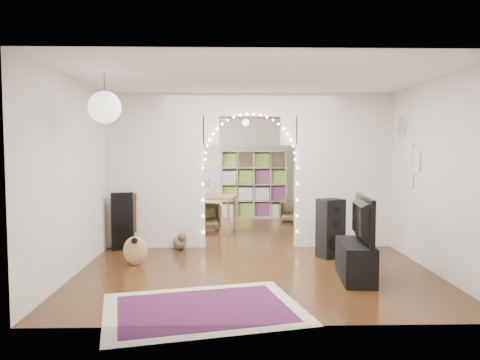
{
  "coord_description": "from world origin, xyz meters",
  "views": [
    {
      "loc": [
        -0.38,
        -8.23,
        1.76
      ],
      "look_at": [
        -0.17,
        0.3,
        1.16
      ],
      "focal_mm": 35.0,
      "sensor_mm": 36.0,
      "label": 1
    }
  ],
  "objects_px": {
    "bookcase": "(254,184)",
    "media_console": "(355,261)",
    "dining_table": "(207,199)",
    "dining_chair_right": "(290,212)",
    "dining_chair_left": "(206,217)",
    "floor_speaker": "(331,228)",
    "acoustic_guitar": "(135,239)"
  },
  "relations": [
    {
      "from": "dining_chair_right",
      "to": "bookcase",
      "type": "bearing_deg",
      "value": 153.49
    },
    {
      "from": "media_console",
      "to": "dining_chair_right",
      "type": "height_order",
      "value": "media_console"
    },
    {
      "from": "dining_table",
      "to": "media_console",
      "type": "bearing_deg",
      "value": -47.89
    },
    {
      "from": "dining_table",
      "to": "dining_chair_right",
      "type": "height_order",
      "value": "dining_table"
    },
    {
      "from": "floor_speaker",
      "to": "dining_table",
      "type": "distance_m",
      "value": 3.14
    },
    {
      "from": "dining_table",
      "to": "dining_chair_left",
      "type": "xyz_separation_m",
      "value": [
        -0.03,
        0.1,
        -0.4
      ]
    },
    {
      "from": "dining_chair_right",
      "to": "floor_speaker",
      "type": "bearing_deg",
      "value": -75.43
    },
    {
      "from": "acoustic_guitar",
      "to": "dining_table",
      "type": "relative_size",
      "value": 0.69
    },
    {
      "from": "acoustic_guitar",
      "to": "floor_speaker",
      "type": "distance_m",
      "value": 3.05
    },
    {
      "from": "bookcase",
      "to": "dining_chair_right",
      "type": "bearing_deg",
      "value": -38.47
    },
    {
      "from": "acoustic_guitar",
      "to": "media_console",
      "type": "distance_m",
      "value": 3.19
    },
    {
      "from": "bookcase",
      "to": "dining_chair_right",
      "type": "relative_size",
      "value": 3.36
    },
    {
      "from": "bookcase",
      "to": "dining_chair_left",
      "type": "relative_size",
      "value": 2.72
    },
    {
      "from": "media_console",
      "to": "dining_chair_left",
      "type": "bearing_deg",
      "value": 125.68
    },
    {
      "from": "media_console",
      "to": "dining_chair_right",
      "type": "xyz_separation_m",
      "value": [
        -0.22,
        4.91,
        -0.02
      ]
    },
    {
      "from": "dining_chair_left",
      "to": "dining_chair_right",
      "type": "relative_size",
      "value": 1.24
    },
    {
      "from": "media_console",
      "to": "dining_chair_right",
      "type": "relative_size",
      "value": 1.99
    },
    {
      "from": "acoustic_guitar",
      "to": "dining_chair_left",
      "type": "distance_m",
      "value": 3.04
    },
    {
      "from": "bookcase",
      "to": "dining_table",
      "type": "relative_size",
      "value": 1.26
    },
    {
      "from": "bookcase",
      "to": "media_console",
      "type": "bearing_deg",
      "value": -79.12
    },
    {
      "from": "acoustic_guitar",
      "to": "dining_chair_right",
      "type": "height_order",
      "value": "acoustic_guitar"
    },
    {
      "from": "floor_speaker",
      "to": "dining_chair_left",
      "type": "relative_size",
      "value": 1.51
    },
    {
      "from": "dining_chair_left",
      "to": "dining_chair_right",
      "type": "height_order",
      "value": "dining_chair_left"
    },
    {
      "from": "floor_speaker",
      "to": "dining_chair_right",
      "type": "bearing_deg",
      "value": 67.86
    },
    {
      "from": "dining_chair_right",
      "to": "acoustic_guitar",
      "type": "bearing_deg",
      "value": -112.79
    },
    {
      "from": "floor_speaker",
      "to": "dining_chair_right",
      "type": "xyz_separation_m",
      "value": [
        -0.16,
        3.66,
        -0.24
      ]
    },
    {
      "from": "floor_speaker",
      "to": "media_console",
      "type": "height_order",
      "value": "floor_speaker"
    },
    {
      "from": "bookcase",
      "to": "dining_chair_right",
      "type": "distance_m",
      "value": 1.24
    },
    {
      "from": "media_console",
      "to": "dining_chair_left",
      "type": "distance_m",
      "value": 4.3
    },
    {
      "from": "dining_chair_left",
      "to": "dining_table",
      "type": "bearing_deg",
      "value": -80.6
    },
    {
      "from": "dining_table",
      "to": "dining_chair_left",
      "type": "relative_size",
      "value": 2.15
    },
    {
      "from": "media_console",
      "to": "dining_table",
      "type": "height_order",
      "value": "dining_table"
    }
  ]
}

